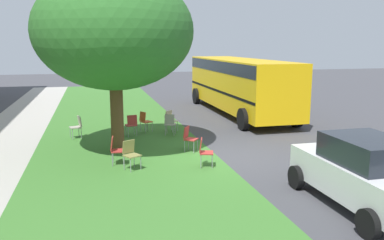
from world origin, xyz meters
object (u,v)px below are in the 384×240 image
(chair_3, at_px, (132,124))
(chair_8, at_px, (77,125))
(chair_1, at_px, (145,120))
(chair_2, at_px, (131,153))
(chair_6, at_px, (189,137))
(parked_car, at_px, (364,172))
(school_bus, at_px, (239,81))
(street_tree, at_px, (114,31))
(chair_0, at_px, (171,119))
(chair_4, at_px, (170,123))
(chair_5, at_px, (204,150))
(chair_7, at_px, (116,148))

(chair_3, bearing_deg, chair_8, 84.54)
(chair_1, distance_m, chair_2, 5.09)
(chair_6, relative_size, chair_8, 1.00)
(parked_car, bearing_deg, school_bus, -7.64)
(street_tree, bearing_deg, chair_6, -104.58)
(school_bus, bearing_deg, chair_2, 142.05)
(chair_2, distance_m, parked_car, 6.34)
(chair_6, bearing_deg, street_tree, 75.42)
(chair_0, xyz_separation_m, chair_1, (0.05, 1.09, 0.00))
(school_bus, bearing_deg, chair_4, 132.81)
(chair_5, xyz_separation_m, chair_7, (0.87, 2.59, 0.00))
(chair_3, bearing_deg, chair_0, -71.94)
(chair_5, relative_size, chair_7, 1.00)
(chair_0, distance_m, parked_car, 9.40)
(street_tree, relative_size, chair_5, 6.86)
(chair_5, bearing_deg, chair_6, 0.85)
(chair_1, xyz_separation_m, chair_3, (-0.61, 0.62, 0.00))
(chair_1, height_order, chair_8, same)
(chair_7, bearing_deg, school_bus, -41.73)
(chair_3, relative_size, chair_4, 1.00)
(chair_2, distance_m, chair_3, 4.40)
(chair_0, distance_m, chair_3, 1.80)
(chair_1, distance_m, chair_4, 1.23)
(chair_3, distance_m, chair_8, 2.12)
(chair_2, height_order, chair_5, same)
(chair_0, relative_size, parked_car, 0.24)
(chair_2, xyz_separation_m, school_bus, (8.35, -6.52, 1.24))
(street_tree, xyz_separation_m, chair_7, (-1.57, 0.17, -3.56))
(chair_5, height_order, parked_car, parked_car)
(chair_4, relative_size, chair_8, 1.00)
(chair_0, bearing_deg, chair_6, 179.82)
(chair_3, relative_size, parked_car, 0.24)
(street_tree, xyz_separation_m, chair_4, (2.01, -2.23, -3.56))
(parked_car, relative_size, school_bus, 0.36)
(chair_2, distance_m, chair_4, 4.62)
(chair_4, height_order, chair_7, same)
(chair_1, bearing_deg, chair_8, 98.40)
(chair_4, bearing_deg, school_bus, -47.19)
(street_tree, distance_m, chair_3, 4.25)
(chair_8, bearing_deg, chair_2, -160.04)
(parked_car, bearing_deg, street_tree, 39.22)
(chair_3, xyz_separation_m, parked_car, (-8.44, -4.40, 0.32))
(chair_8, relative_size, parked_car, 0.24)
(chair_2, bearing_deg, chair_6, -54.49)
(chair_0, relative_size, chair_3, 1.00)
(chair_3, bearing_deg, chair_1, -45.57)
(chair_0, height_order, chair_2, same)
(chair_2, height_order, chair_6, same)
(chair_3, bearing_deg, street_tree, 162.70)
(chair_5, bearing_deg, chair_3, 20.40)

